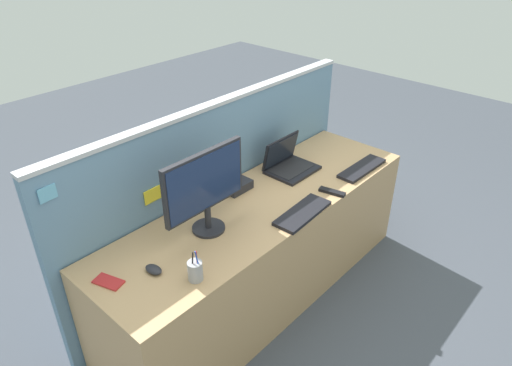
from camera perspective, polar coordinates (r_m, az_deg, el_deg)
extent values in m
plane|color=#424751|center=(3.31, 0.66, -13.14)|extent=(10.00, 10.00, 0.00)
cube|color=tan|center=(3.07, 0.70, -8.18)|extent=(2.30, 0.68, 0.74)
cube|color=#6084A3|center=(3.13, -4.46, -1.38)|extent=(2.42, 0.06, 1.27)
cube|color=#B7BAC1|center=(2.84, -4.99, 9.79)|extent=(2.42, 0.07, 0.02)
cube|color=yellow|center=(2.68, -12.65, -1.47)|extent=(0.11, 0.01, 0.09)
cube|color=#66ADD1|center=(2.33, -24.32, -1.19)|extent=(0.09, 0.01, 0.07)
cylinder|color=#232328|center=(2.63, -5.86, -5.53)|extent=(0.19, 0.19, 0.02)
cylinder|color=#232328|center=(2.59, -5.95, -4.17)|extent=(0.04, 0.04, 0.14)
cube|color=#232328|center=(2.48, -6.41, 0.21)|extent=(0.54, 0.03, 0.35)
cube|color=#19284C|center=(2.47, -6.16, 0.08)|extent=(0.51, 0.01, 0.32)
cube|color=black|center=(3.20, 4.51, 1.63)|extent=(0.33, 0.26, 0.02)
cube|color=black|center=(3.20, 4.37, 1.86)|extent=(0.29, 0.19, 0.00)
cube|color=black|center=(3.20, 3.04, 4.03)|extent=(0.33, 0.05, 0.21)
cube|color=black|center=(3.20, 3.16, 3.95)|extent=(0.31, 0.04, 0.19)
cube|color=#232328|center=(2.98, -2.63, -0.21)|extent=(0.18, 0.17, 0.06)
cube|color=#4C6B5B|center=(2.99, -2.63, 0.60)|extent=(0.05, 0.06, 0.01)
cylinder|color=#232328|center=(2.92, -3.52, 0.11)|extent=(0.04, 0.15, 0.04)
cube|color=black|center=(2.75, 5.75, -3.69)|extent=(0.41, 0.17, 0.02)
cube|color=black|center=(3.29, 12.93, 1.78)|extent=(0.43, 0.14, 0.02)
ellipsoid|color=#232328|center=(2.39, -12.51, -10.37)|extent=(0.07, 0.11, 0.03)
cylinder|color=#99999E|center=(2.29, -7.50, -10.69)|extent=(0.07, 0.07, 0.10)
cylinder|color=blue|center=(2.25, -7.18, -9.71)|extent=(0.02, 0.02, 0.14)
cylinder|color=black|center=(2.25, -7.84, -9.74)|extent=(0.01, 0.02, 0.13)
cylinder|color=red|center=(2.25, -7.26, -9.63)|extent=(0.01, 0.01, 0.13)
cube|color=#B22323|center=(2.40, -17.74, -11.52)|extent=(0.12, 0.16, 0.01)
cube|color=black|center=(2.98, 9.37, -1.08)|extent=(0.08, 0.18, 0.02)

